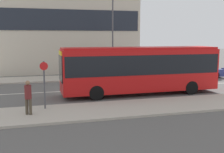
{
  "coord_description": "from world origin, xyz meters",
  "views": [
    {
      "loc": [
        -3.67,
        -20.78,
        4.07
      ],
      "look_at": [
        1.57,
        -2.12,
        1.29
      ],
      "focal_mm": 45.0,
      "sensor_mm": 36.0,
      "label": 1
    }
  ],
  "objects_px": {
    "parked_car_0": "(199,71)",
    "bus_stop_sign": "(44,81)",
    "pedestrian_near_stop": "(28,95)",
    "city_bus": "(140,67)",
    "street_lamp": "(113,28)"
  },
  "relations": [
    {
      "from": "parked_car_0",
      "to": "bus_stop_sign",
      "type": "bearing_deg",
      "value": -150.21
    },
    {
      "from": "bus_stop_sign",
      "to": "pedestrian_near_stop",
      "type": "bearing_deg",
      "value": -130.11
    },
    {
      "from": "pedestrian_near_stop",
      "to": "parked_car_0",
      "type": "bearing_deg",
      "value": 57.76
    },
    {
      "from": "parked_car_0",
      "to": "bus_stop_sign",
      "type": "xyz_separation_m",
      "value": [
        -15.26,
        -8.74,
        1.02
      ]
    },
    {
      "from": "bus_stop_sign",
      "to": "city_bus",
      "type": "bearing_deg",
      "value": 23.14
    },
    {
      "from": "pedestrian_near_stop",
      "to": "bus_stop_sign",
      "type": "relative_size",
      "value": 0.67
    },
    {
      "from": "pedestrian_near_stop",
      "to": "city_bus",
      "type": "bearing_deg",
      "value": 53.73
    },
    {
      "from": "parked_car_0",
      "to": "bus_stop_sign",
      "type": "relative_size",
      "value": 1.76
    },
    {
      "from": "pedestrian_near_stop",
      "to": "street_lamp",
      "type": "relative_size",
      "value": 0.22
    },
    {
      "from": "bus_stop_sign",
      "to": "street_lamp",
      "type": "bearing_deg",
      "value": 56.58
    },
    {
      "from": "parked_car_0",
      "to": "pedestrian_near_stop",
      "type": "relative_size",
      "value": 2.63
    },
    {
      "from": "pedestrian_near_stop",
      "to": "bus_stop_sign",
      "type": "bearing_deg",
      "value": 76.47
    },
    {
      "from": "street_lamp",
      "to": "pedestrian_near_stop",
      "type": "bearing_deg",
      "value": -124.06
    },
    {
      "from": "parked_car_0",
      "to": "city_bus",
      "type": "bearing_deg",
      "value": -145.54
    },
    {
      "from": "parked_car_0",
      "to": "street_lamp",
      "type": "height_order",
      "value": "street_lamp"
    }
  ]
}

